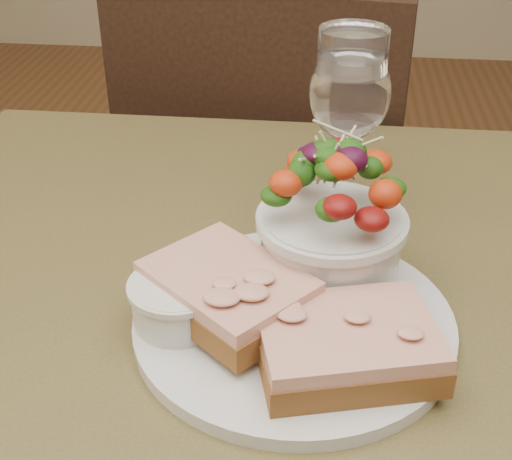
# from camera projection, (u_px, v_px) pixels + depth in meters

# --- Properties ---
(cafe_table) EXTENTS (0.80, 0.80, 0.75)m
(cafe_table) POSITION_uv_depth(u_px,v_px,m) (271.00, 403.00, 0.64)
(cafe_table) COLOR #433A1C
(cafe_table) RESTS_ON ground
(chair_far) EXTENTS (0.48, 0.48, 0.90)m
(chair_far) POSITION_uv_depth(u_px,v_px,m) (276.00, 292.00, 1.37)
(chair_far) COLOR black
(chair_far) RESTS_ON ground
(dinner_plate) EXTENTS (0.26, 0.26, 0.01)m
(dinner_plate) POSITION_uv_depth(u_px,v_px,m) (294.00, 322.00, 0.57)
(dinner_plate) COLOR silver
(dinner_plate) RESTS_ON cafe_table
(sandwich_front) EXTENTS (0.15, 0.12, 0.03)m
(sandwich_front) POSITION_uv_depth(u_px,v_px,m) (347.00, 344.00, 0.51)
(sandwich_front) COLOR #4A2813
(sandwich_front) RESTS_ON dinner_plate
(sandwich_back) EXTENTS (0.15, 0.15, 0.03)m
(sandwich_back) POSITION_uv_depth(u_px,v_px,m) (228.00, 290.00, 0.56)
(sandwich_back) COLOR #4A2813
(sandwich_back) RESTS_ON dinner_plate
(ramekin) EXTENTS (0.07, 0.07, 0.04)m
(ramekin) POSITION_uv_depth(u_px,v_px,m) (178.00, 300.00, 0.55)
(ramekin) COLOR silver
(ramekin) RESTS_ON dinner_plate
(salad_bowl) EXTENTS (0.12, 0.12, 0.13)m
(salad_bowl) POSITION_uv_depth(u_px,v_px,m) (332.00, 217.00, 0.58)
(salad_bowl) COLOR silver
(salad_bowl) RESTS_ON dinner_plate
(garnish) EXTENTS (0.05, 0.04, 0.02)m
(garnish) POSITION_uv_depth(u_px,v_px,m) (227.00, 251.00, 0.63)
(garnish) COLOR #113409
(garnish) RESTS_ON dinner_plate
(wine_glass) EXTENTS (0.08, 0.08, 0.18)m
(wine_glass) POSITION_uv_depth(u_px,v_px,m) (350.00, 99.00, 0.66)
(wine_glass) COLOR white
(wine_glass) RESTS_ON cafe_table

